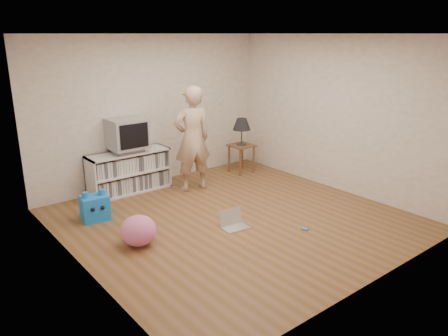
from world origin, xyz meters
name	(u,v)px	position (x,y,z in m)	size (l,w,h in m)	color
ground	(234,219)	(0.00, 0.00, 0.00)	(4.50, 4.50, 0.00)	brown
walls	(234,132)	(0.00, 0.00, 1.30)	(4.52, 4.52, 2.60)	beige
ceiling	(235,34)	(0.00, 0.00, 2.60)	(4.50, 4.50, 0.01)	white
media_unit	(129,172)	(-0.63, 2.04, 0.35)	(1.40, 0.45, 0.70)	white
dvd_deck	(128,150)	(-0.63, 2.02, 0.73)	(0.45, 0.35, 0.07)	gray
crt_tv	(127,133)	(-0.63, 2.02, 1.02)	(0.60, 0.53, 0.50)	#95959A
side_table	(241,151)	(1.57, 1.65, 0.42)	(0.42, 0.42, 0.55)	brown
table_lamp	(242,125)	(1.57, 1.65, 0.94)	(0.34, 0.34, 0.52)	#333333
person	(192,139)	(0.26, 1.42, 0.90)	(0.66, 0.43, 1.80)	tan
laptop	(233,222)	(-0.18, -0.20, 0.07)	(0.39, 0.32, 0.24)	silver
playing_cards	(305,229)	(0.53, -0.90, 0.01)	(0.07, 0.09, 0.02)	#466BBD
plush_blue	(95,207)	(-1.58, 1.25, 0.19)	(0.42, 0.37, 0.44)	#1379E9
plush_pink	(138,231)	(-1.47, 0.14, 0.20)	(0.46, 0.46, 0.39)	pink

